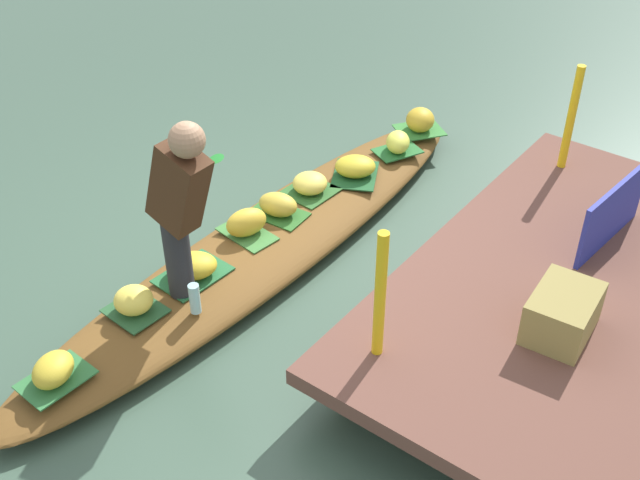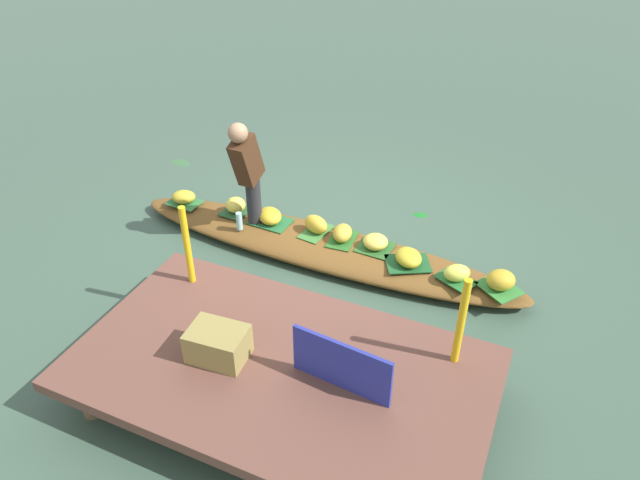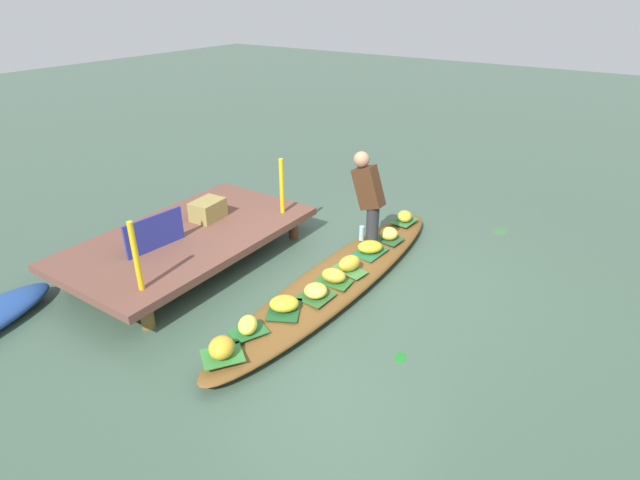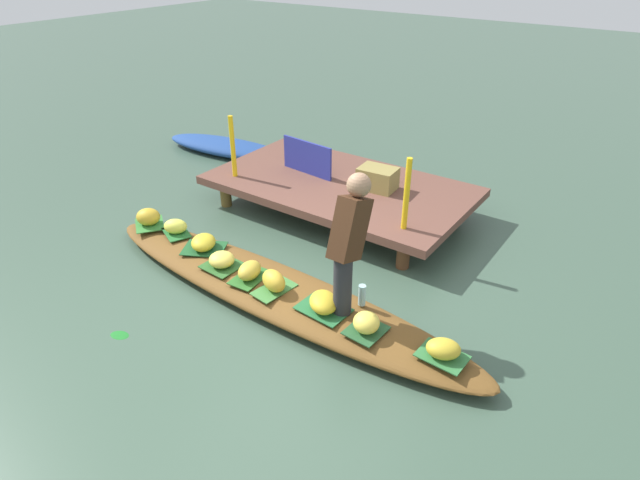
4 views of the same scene
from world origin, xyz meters
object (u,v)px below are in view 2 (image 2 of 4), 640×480
(banana_bunch_1, at_px, (408,257))
(banana_bunch_3, at_px, (501,280))
(market_banner, at_px, (341,365))
(banana_bunch_4, at_px, (316,224))
(banana_bunch_6, at_px, (270,216))
(banana_bunch_8, at_px, (376,242))
(vendor_person, at_px, (247,168))
(banana_bunch_0, at_px, (457,273))
(banana_bunch_2, at_px, (184,197))
(water_bottle, at_px, (239,221))
(produce_crate, at_px, (218,344))
(banana_bunch_7, at_px, (342,233))
(banana_bunch_5, at_px, (236,205))
(vendor_boat, at_px, (320,246))

(banana_bunch_1, bearing_deg, banana_bunch_3, 178.74)
(market_banner, bearing_deg, banana_bunch_4, -55.57)
(banana_bunch_3, height_order, banana_bunch_4, same)
(market_banner, bearing_deg, banana_bunch_6, -44.87)
(banana_bunch_8, relative_size, vendor_person, 0.21)
(banana_bunch_0, relative_size, banana_bunch_6, 0.80)
(banana_bunch_2, height_order, water_bottle, water_bottle)
(banana_bunch_2, bearing_deg, produce_crate, 130.87)
(banana_bunch_8, bearing_deg, banana_bunch_7, 0.24)
(banana_bunch_8, relative_size, market_banner, 0.33)
(banana_bunch_7, distance_m, banana_bunch_8, 0.37)
(banana_bunch_4, bearing_deg, banana_bunch_3, 175.21)
(banana_bunch_3, xyz_separation_m, banana_bunch_6, (2.52, -0.14, -0.02))
(banana_bunch_1, xyz_separation_m, banana_bunch_4, (1.07, -0.15, 0.02))
(water_bottle, bearing_deg, banana_bunch_1, -175.87)
(banana_bunch_7, relative_size, water_bottle, 1.41)
(banana_bunch_2, relative_size, water_bottle, 1.34)
(banana_bunch_5, distance_m, vendor_person, 0.70)
(banana_bunch_4, xyz_separation_m, market_banner, (-1.12, 2.04, 0.30))
(banana_bunch_3, xyz_separation_m, produce_crate, (1.82, 1.98, 0.22))
(market_banner, bearing_deg, banana_bunch_2, -29.91)
(banana_bunch_1, relative_size, banana_bunch_6, 0.96)
(banana_bunch_7, height_order, water_bottle, water_bottle)
(banana_bunch_2, xyz_separation_m, vendor_person, (-0.95, 0.10, 0.62))
(water_bottle, bearing_deg, banana_bunch_0, -178.24)
(banana_bunch_0, bearing_deg, vendor_person, -1.16)
(banana_bunch_6, distance_m, banana_bunch_8, 1.22)
(banana_bunch_4, distance_m, water_bottle, 0.83)
(banana_bunch_7, bearing_deg, produce_crate, 85.73)
(water_bottle, relative_size, market_banner, 0.26)
(banana_bunch_4, distance_m, vendor_person, 0.94)
(vendor_boat, distance_m, banana_bunch_6, 0.66)
(banana_bunch_4, height_order, banana_bunch_5, banana_bunch_4)
(banana_bunch_4, relative_size, banana_bunch_6, 0.91)
(vendor_boat, height_order, banana_bunch_4, banana_bunch_4)
(vendor_boat, height_order, banana_bunch_8, banana_bunch_8)
(banana_bunch_3, height_order, vendor_person, vendor_person)
(vendor_boat, height_order, water_bottle, water_bottle)
(banana_bunch_3, distance_m, banana_bunch_6, 2.52)
(banana_bunch_4, distance_m, banana_bunch_7, 0.31)
(banana_bunch_4, relative_size, produce_crate, 0.66)
(banana_bunch_8, bearing_deg, banana_bunch_3, 173.39)
(banana_bunch_0, distance_m, banana_bunch_8, 0.91)
(water_bottle, bearing_deg, banana_bunch_3, -177.63)
(banana_bunch_8, bearing_deg, market_banner, 102.38)
(banana_bunch_3, bearing_deg, banana_bunch_5, -3.43)
(banana_bunch_3, bearing_deg, banana_bunch_7, -5.10)
(vendor_boat, bearing_deg, banana_bunch_6, -5.85)
(banana_bunch_0, relative_size, market_banner, 0.32)
(banana_bunch_0, relative_size, water_bottle, 1.27)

